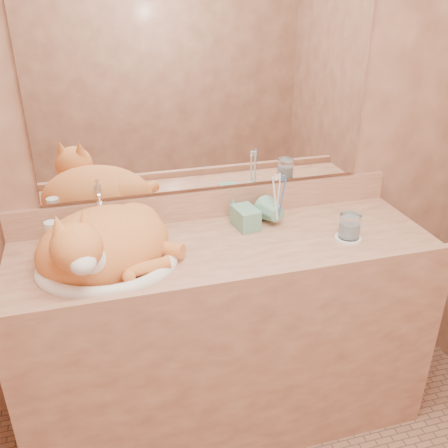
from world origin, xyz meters
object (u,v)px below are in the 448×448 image
object	(u,v)px
sink_basin	(106,247)
water_glass	(350,226)
soap_dispenser	(253,212)
toothbrush_cup	(278,216)
cat	(102,242)
vanity_counter	(226,336)

from	to	relation	value
sink_basin	water_glass	world-z (taller)	sink_basin
soap_dispenser	sink_basin	bearing A→B (deg)	-179.28
sink_basin	water_glass	bearing A→B (deg)	10.97
soap_dispenser	toothbrush_cup	distance (m)	0.12
soap_dispenser	water_glass	xyz separation A→B (m)	(0.34, -0.15, -0.03)
cat	water_glass	bearing A→B (deg)	-24.40
vanity_counter	toothbrush_cup	xyz separation A→B (m)	(0.24, 0.10, 0.47)
toothbrush_cup	cat	bearing A→B (deg)	-171.87
water_glass	vanity_counter	bearing A→B (deg)	171.30
sink_basin	water_glass	distance (m)	0.90
cat	sink_basin	bearing A→B (deg)	-82.35
vanity_counter	sink_basin	bearing A→B (deg)	-177.38
water_glass	toothbrush_cup	bearing A→B (deg)	142.98
vanity_counter	toothbrush_cup	size ratio (longest dim) A/B	15.15
vanity_counter	cat	world-z (taller)	cat
sink_basin	toothbrush_cup	bearing A→B (deg)	24.11
vanity_counter	cat	xyz separation A→B (m)	(-0.45, -0.00, 0.51)
vanity_counter	soap_dispenser	distance (m)	0.54
sink_basin	soap_dispenser	world-z (taller)	soap_dispenser
sink_basin	water_glass	size ratio (longest dim) A/B	5.09
sink_basin	water_glass	xyz separation A→B (m)	(0.90, -0.05, -0.02)
cat	vanity_counter	bearing A→B (deg)	-19.93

